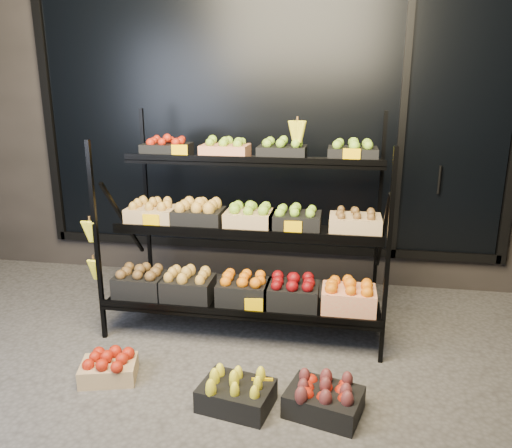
% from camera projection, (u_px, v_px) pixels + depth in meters
% --- Properties ---
extents(ground, '(24.00, 24.00, 0.00)m').
position_uv_depth(ground, '(231.00, 362.00, 3.47)').
color(ground, '#514F4C').
rests_on(ground, ground).
extents(building, '(6.00, 2.08, 3.50)m').
position_uv_depth(building, '(280.00, 94.00, 5.45)').
color(building, '#2D2826').
rests_on(building, ground).
extents(display_rack, '(2.18, 1.02, 1.71)m').
position_uv_depth(display_rack, '(246.00, 230.00, 3.83)').
color(display_rack, black).
rests_on(display_rack, ground).
extents(tag_floor_b, '(0.13, 0.01, 0.12)m').
position_uv_depth(tag_floor_b, '(262.00, 392.00, 3.03)').
color(tag_floor_b, '#F9BE00').
rests_on(tag_floor_b, ground).
extents(floor_crate_left, '(0.41, 0.34, 0.19)m').
position_uv_depth(floor_crate_left, '(109.00, 367.00, 3.26)').
color(floor_crate_left, tan).
rests_on(floor_crate_left, ground).
extents(floor_crate_midleft, '(0.47, 0.38, 0.21)m').
position_uv_depth(floor_crate_midleft, '(236.00, 392.00, 2.98)').
color(floor_crate_midleft, black).
rests_on(floor_crate_midleft, ground).
extents(floor_crate_midright, '(0.41, 0.36, 0.18)m').
position_uv_depth(floor_crate_midright, '(325.00, 398.00, 2.94)').
color(floor_crate_midright, tan).
rests_on(floor_crate_midright, ground).
extents(floor_crate_right, '(0.49, 0.41, 0.21)m').
position_uv_depth(floor_crate_right, '(324.00, 398.00, 2.92)').
color(floor_crate_right, black).
rests_on(floor_crate_right, ground).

